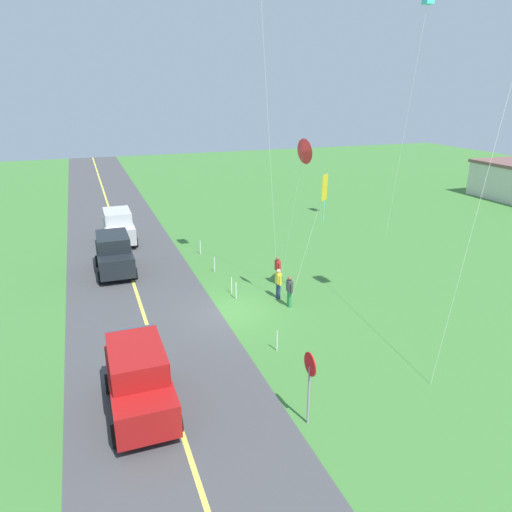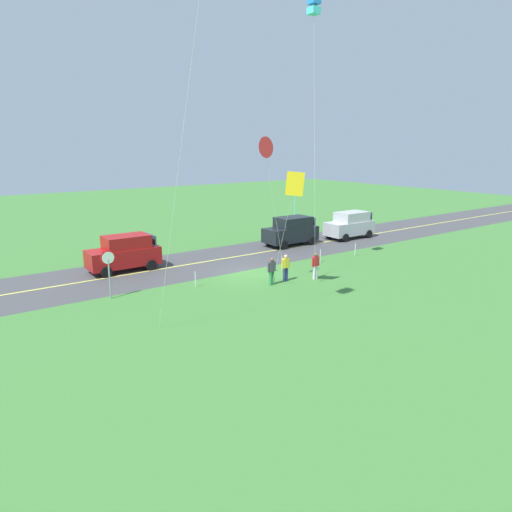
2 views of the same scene
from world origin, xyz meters
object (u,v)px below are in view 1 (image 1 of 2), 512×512
Objects in this scene: car_parked_west_far at (118,226)px; person_child_watcher at (290,290)px; car_suv_foreground at (139,379)px; car_parked_west_near at (114,253)px; kite_blue_mid at (303,152)px; person_adult_companion at (278,282)px; stop_sign at (310,375)px; kite_yellow_high at (324,190)px; person_adult_near at (278,269)px.

person_child_watcher is (13.74, 6.90, -0.29)m from car_parked_west_far.
car_suv_foreground is at bearing -3.03° from car_parked_west_far.
kite_blue_mid is (8.50, 7.83, 6.44)m from car_parked_west_near.
car_parked_west_far is 14.33m from person_adult_companion.
car_parked_west_near is 2.75× the size of person_child_watcher.
person_adult_companion is (12.63, 6.77, -0.29)m from car_parked_west_far.
person_adult_companion is at bearing -170.00° from kite_blue_mid.
kite_yellow_high is (-8.30, 4.70, 3.91)m from stop_sign.
car_parked_west_far is 15.38m from person_child_watcher.
kite_blue_mid reaches higher than car_parked_west_near.
person_adult_near is 7.59m from kite_blue_mid.
car_parked_west_near is 0.54× the size of kite_blue_mid.
person_adult_companion is 1.11m from person_child_watcher.
person_child_watcher is at bearing 125.32° from car_suv_foreground.
car_parked_west_near is (-13.46, 0.27, 0.00)m from car_suv_foreground.
car_parked_west_near is 9.62m from person_adult_near.
person_adult_near is 0.20× the size of kite_blue_mid.
person_adult_companion is (-9.31, 2.86, -0.94)m from stop_sign.
car_parked_west_near is at bearing -137.34° from kite_blue_mid.
person_child_watcher is at bearing -86.55° from kite_yellow_high.
person_child_watcher is (7.85, 7.65, -0.29)m from car_parked_west_near.
car_parked_west_far is at bearing -31.21° from person_adult_near.
car_parked_west_near is 1.72× the size of stop_sign.
person_child_watcher is at bearing 26.68° from car_parked_west_far.
kite_blue_mid is at bearing 26.21° from car_parked_west_far.
person_adult_near is 0.25× the size of kite_yellow_high.
car_parked_west_far is 0.68× the size of kite_yellow_high.
car_suv_foreground is 1.00× the size of car_parked_west_near.
kite_yellow_high is (7.74, 9.36, 4.56)m from car_parked_west_near.
car_parked_west_near is at bearing 151.44° from person_adult_companion.
kite_blue_mid is (-4.96, 8.11, 6.44)m from car_suv_foreground.
kite_yellow_high is (1.00, 1.84, 4.85)m from person_adult_companion.
car_suv_foreground is 11.48m from kite_blue_mid.
car_parked_west_near is 2.75× the size of person_adult_near.
kite_yellow_high is at bearing 32.29° from car_parked_west_far.
kite_blue_mid is 1.27× the size of kite_yellow_high.
car_parked_west_near and car_parked_west_far have the same top height.
kite_blue_mid is at bearing 42.66° from car_parked_west_near.
stop_sign is at bearing -29.53° from kite_yellow_high.
person_adult_near is 1.00× the size of person_adult_companion.
person_adult_companion is 1.00× the size of person_child_watcher.
kite_blue_mid reaches higher than kite_yellow_high.
stop_sign is 9.78m from person_adult_companion.
stop_sign reaches higher than car_parked_west_near.
person_adult_companion is 0.25× the size of kite_yellow_high.
car_suv_foreground is 19.38m from car_parked_west_far.
car_parked_west_near is 10.11m from person_adult_companion.
car_suv_foreground reaches higher than person_adult_companion.
car_parked_west_near is at bearing 178.83° from car_suv_foreground.
car_parked_west_near is at bearing -163.81° from stop_sign.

